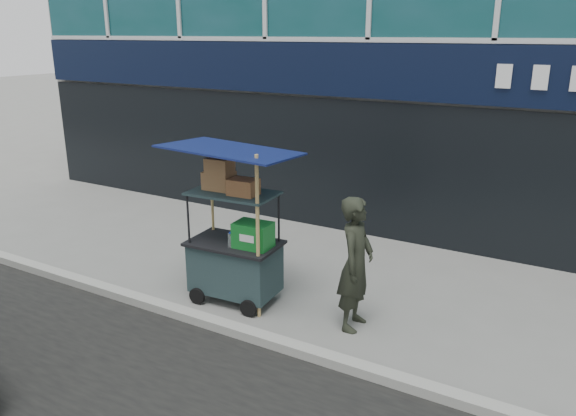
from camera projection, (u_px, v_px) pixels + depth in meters
The scene contains 4 objects.
ground at pixel (239, 325), 7.05m from camera, with size 80.00×80.00×0.00m, color slate.
curb at pixel (229, 328), 6.87m from camera, with size 80.00×0.18×0.12m, color gray.
vendor_cart at pixel (235, 248), 7.50m from camera, with size 1.69×1.25×2.19m.
vendor_man at pixel (356, 264), 6.79m from camera, with size 0.61×0.40×1.68m, color black.
Camera 1 is at (3.69, -5.12, 3.53)m, focal length 35.00 mm.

